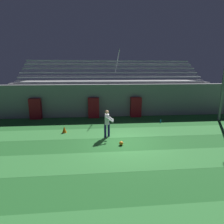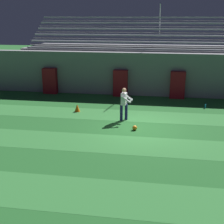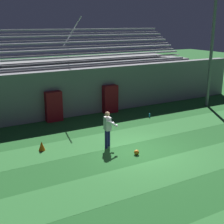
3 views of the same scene
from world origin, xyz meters
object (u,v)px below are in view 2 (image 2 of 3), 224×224
(padding_pillar_gate_right, at_px, (177,85))
(water_bottle, at_px, (205,106))
(goalkeeper, at_px, (124,102))
(traffic_cone, at_px, (77,108))
(soccer_ball, at_px, (135,128))
(padding_pillar_gate_left, at_px, (120,83))
(padding_pillar_far_left, at_px, (50,81))

(padding_pillar_gate_right, xyz_separation_m, water_bottle, (1.53, -2.07, -0.74))
(goalkeeper, relative_size, traffic_cone, 3.98)
(padding_pillar_gate_right, distance_m, soccer_ball, 6.67)
(padding_pillar_gate_left, relative_size, padding_pillar_far_left, 1.00)
(padding_pillar_far_left, height_order, goalkeeper, padding_pillar_far_left)
(goalkeeper, bearing_deg, soccer_ball, -64.13)
(padding_pillar_gate_left, distance_m, goalkeeper, 4.98)
(padding_pillar_gate_right, distance_m, traffic_cone, 6.79)
(padding_pillar_gate_right, bearing_deg, padding_pillar_far_left, 180.00)
(padding_pillar_gate_left, bearing_deg, padding_pillar_far_left, 180.00)
(water_bottle, bearing_deg, padding_pillar_gate_left, 158.20)
(padding_pillar_gate_left, distance_m, traffic_cone, 4.33)
(padding_pillar_gate_right, xyz_separation_m, soccer_ball, (-2.17, -6.27, -0.75))
(soccer_ball, relative_size, water_bottle, 0.92)
(padding_pillar_gate_right, height_order, traffic_cone, padding_pillar_gate_right)
(padding_pillar_far_left, bearing_deg, goalkeeper, -41.08)
(padding_pillar_gate_left, xyz_separation_m, traffic_cone, (-1.90, -3.84, -0.65))
(soccer_ball, xyz_separation_m, water_bottle, (3.70, 4.19, 0.01))
(goalkeeper, bearing_deg, water_bottle, 33.08)
(padding_pillar_gate_left, bearing_deg, traffic_cone, -116.37)
(soccer_ball, xyz_separation_m, traffic_cone, (-3.39, 2.43, 0.10))
(soccer_ball, bearing_deg, padding_pillar_gate_left, 103.35)
(soccer_ball, bearing_deg, goalkeeper, 115.87)
(goalkeeper, height_order, traffic_cone, goalkeeper)
(goalkeeper, distance_m, soccer_ball, 1.73)
(padding_pillar_gate_left, xyz_separation_m, goalkeeper, (0.83, -4.91, 0.10))
(padding_pillar_gate_right, bearing_deg, soccer_ball, -109.07)
(padding_pillar_gate_left, distance_m, soccer_ball, 6.49)
(padding_pillar_gate_left, bearing_deg, water_bottle, -21.80)
(padding_pillar_gate_right, distance_m, padding_pillar_far_left, 8.46)
(padding_pillar_far_left, height_order, traffic_cone, padding_pillar_far_left)
(soccer_ball, relative_size, traffic_cone, 0.52)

